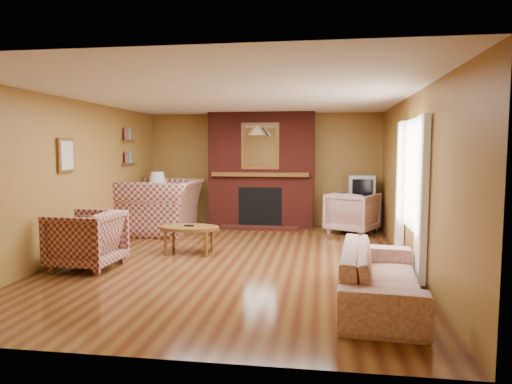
% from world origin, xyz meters
% --- Properties ---
extents(floor, '(6.50, 6.50, 0.00)m').
position_xyz_m(floor, '(0.00, 0.00, 0.00)').
color(floor, '#441E0E').
rests_on(floor, ground).
extents(ceiling, '(6.50, 6.50, 0.00)m').
position_xyz_m(ceiling, '(0.00, 0.00, 2.40)').
color(ceiling, silver).
rests_on(ceiling, wall_back).
extents(wall_back, '(6.50, 0.00, 6.50)m').
position_xyz_m(wall_back, '(0.00, 3.25, 1.20)').
color(wall_back, olive).
rests_on(wall_back, floor).
extents(wall_front, '(6.50, 0.00, 6.50)m').
position_xyz_m(wall_front, '(0.00, -3.25, 1.20)').
color(wall_front, olive).
rests_on(wall_front, floor).
extents(wall_left, '(0.00, 6.50, 6.50)m').
position_xyz_m(wall_left, '(-2.50, 0.00, 1.20)').
color(wall_left, olive).
rests_on(wall_left, floor).
extents(wall_right, '(0.00, 6.50, 6.50)m').
position_xyz_m(wall_right, '(2.50, 0.00, 1.20)').
color(wall_right, olive).
rests_on(wall_right, floor).
extents(fireplace, '(2.20, 0.82, 2.40)m').
position_xyz_m(fireplace, '(0.00, 2.98, 1.18)').
color(fireplace, '#4E1711').
rests_on(fireplace, floor).
extents(window_right, '(0.10, 1.85, 2.00)m').
position_xyz_m(window_right, '(2.45, -0.20, 1.13)').
color(window_right, beige).
rests_on(window_right, wall_right).
extents(bookshelf, '(0.09, 0.55, 0.71)m').
position_xyz_m(bookshelf, '(-2.44, 1.90, 1.67)').
color(bookshelf, brown).
rests_on(bookshelf, wall_left).
extents(botanical_print, '(0.05, 0.40, 0.50)m').
position_xyz_m(botanical_print, '(-2.47, -0.30, 1.55)').
color(botanical_print, brown).
rests_on(botanical_print, wall_left).
extents(pendant_light, '(0.36, 0.36, 0.48)m').
position_xyz_m(pendant_light, '(0.00, 2.30, 2.00)').
color(pendant_light, black).
rests_on(pendant_light, ceiling).
extents(plaid_loveseat, '(1.45, 1.64, 1.03)m').
position_xyz_m(plaid_loveseat, '(-1.85, 2.06, 0.52)').
color(plaid_loveseat, maroon).
rests_on(plaid_loveseat, floor).
extents(plaid_armchair, '(0.92, 0.89, 0.79)m').
position_xyz_m(plaid_armchair, '(-1.95, -0.74, 0.40)').
color(plaid_armchair, maroon).
rests_on(plaid_armchair, floor).
extents(floral_sofa, '(0.99, 2.12, 0.60)m').
position_xyz_m(floral_sofa, '(1.90, -1.65, 0.30)').
color(floral_sofa, beige).
rests_on(floral_sofa, floor).
extents(floral_armchair, '(1.16, 1.18, 0.80)m').
position_xyz_m(floral_armchair, '(1.87, 2.49, 0.40)').
color(floral_armchair, beige).
rests_on(floral_armchair, floor).
extents(coffee_table, '(0.96, 0.59, 0.45)m').
position_xyz_m(coffee_table, '(-0.80, 0.32, 0.38)').
color(coffee_table, brown).
rests_on(coffee_table, floor).
extents(side_table, '(0.45, 0.45, 0.55)m').
position_xyz_m(side_table, '(-2.10, 2.45, 0.28)').
color(side_table, brown).
rests_on(side_table, floor).
extents(table_lamp, '(0.37, 0.37, 0.62)m').
position_xyz_m(table_lamp, '(-2.10, 2.45, 0.90)').
color(table_lamp, white).
rests_on(table_lamp, side_table).
extents(tv_stand, '(0.63, 0.58, 0.65)m').
position_xyz_m(tv_stand, '(2.05, 2.80, 0.33)').
color(tv_stand, black).
rests_on(tv_stand, floor).
extents(crt_tv, '(0.51, 0.51, 0.47)m').
position_xyz_m(crt_tv, '(2.05, 2.79, 0.89)').
color(crt_tv, '#999CA1').
rests_on(crt_tv, tv_stand).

